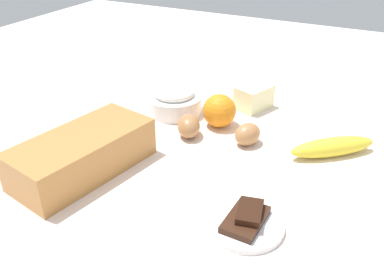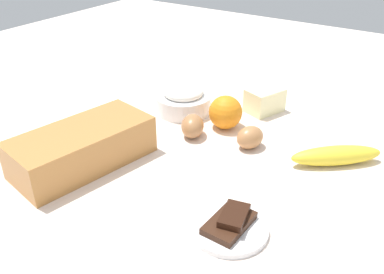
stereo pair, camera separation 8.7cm
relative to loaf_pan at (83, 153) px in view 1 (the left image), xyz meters
The scene contains 9 objects.
ground_plane 0.23m from the loaf_pan, 45.99° to the right, with size 2.40×2.40×0.02m, color beige.
loaf_pan is the anchor object (origin of this frame).
flour_bowl 0.32m from the loaf_pan, ahead, with size 0.14×0.14×0.07m.
banana 0.51m from the loaf_pan, 56.47° to the right, with size 0.19×0.04×0.04m, color yellow.
orange_fruit 0.34m from the loaf_pan, 28.91° to the right, with size 0.08×0.08×0.08m, color orange.
butter_block 0.47m from the loaf_pan, 25.02° to the right, with size 0.09×0.06×0.06m, color #F4EDB2.
egg_near_butter 0.35m from the loaf_pan, 45.60° to the right, with size 0.05×0.05×0.06m, color #B27849.
egg_beside_bowl 0.25m from the loaf_pan, 28.68° to the right, with size 0.05×0.05×0.07m, color #A97245.
chocolate_plate 0.35m from the loaf_pan, 91.79° to the right, with size 0.13×0.13×0.03m.
Camera 1 is at (-0.68, -0.34, 0.47)m, focal length 38.92 mm.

